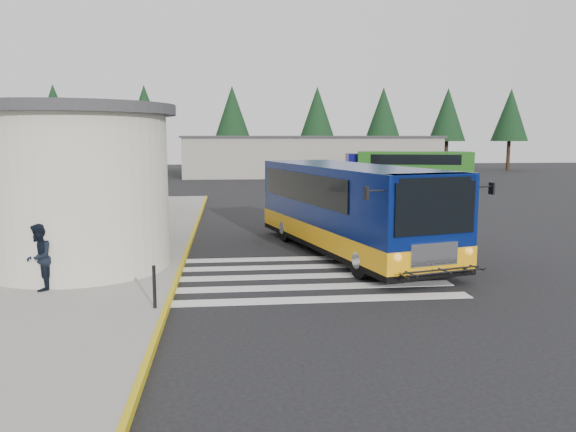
{
  "coord_description": "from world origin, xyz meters",
  "views": [
    {
      "loc": [
        -2.59,
        -16.56,
        3.99
      ],
      "look_at": [
        -0.87,
        -0.5,
        1.74
      ],
      "focal_mm": 35.0,
      "sensor_mm": 36.0,
      "label": 1
    }
  ],
  "objects": [
    {
      "name": "far_bus_b",
      "position": [
        13.16,
        29.91,
        1.6
      ],
      "size": [
        9.87,
        4.72,
        2.46
      ],
      "rotation": [
        0.0,
        0.0,
        1.35
      ],
      "color": "#205717",
      "rests_on": "ground"
    },
    {
      "name": "bollard",
      "position": [
        -4.29,
        -3.95,
        0.64
      ],
      "size": [
        0.08,
        0.08,
        0.99
      ],
      "primitive_type": "cylinder",
      "color": "black",
      "rests_on": "sidewalk"
    },
    {
      "name": "tree_line",
      "position": [
        6.29,
        50.0,
        6.77
      ],
      "size": [
        58.4,
        4.4,
        10.0
      ],
      "color": "black",
      "rests_on": "ground"
    },
    {
      "name": "transit_bus",
      "position": [
        1.54,
        2.29,
        1.46
      ],
      "size": [
        5.75,
        11.15,
        3.06
      ],
      "rotation": [
        0.0,
        0.0,
        0.25
      ],
      "color": "#071553",
      "rests_on": "ground"
    },
    {
      "name": "depot_building",
      "position": [
        6.0,
        42.0,
        2.11
      ],
      "size": [
        26.4,
        8.4,
        4.2
      ],
      "color": "gray",
      "rests_on": "ground"
    },
    {
      "name": "pedestrian_b",
      "position": [
        -7.37,
        -2.09,
        1.01
      ],
      "size": [
        0.76,
        0.92,
        1.71
      ],
      "primitive_type": "imported",
      "rotation": [
        0.0,
        0.0,
        -1.42
      ],
      "color": "black",
      "rests_on": "sidewalk"
    },
    {
      "name": "far_bus_a",
      "position": [
        12.09,
        31.08,
        1.49
      ],
      "size": [
        9.05,
        3.3,
        2.29
      ],
      "rotation": [
        0.0,
        0.0,
        1.48
      ],
      "color": "#06064E",
      "rests_on": "ground"
    },
    {
      "name": "pedestrian_a",
      "position": [
        -6.13,
        -1.55,
        0.98
      ],
      "size": [
        0.44,
        0.63,
        1.66
      ],
      "primitive_type": "imported",
      "rotation": [
        0.0,
        0.0,
        1.64
      ],
      "color": "black",
      "rests_on": "sidewalk"
    },
    {
      "name": "curb_strip",
      "position": [
        -4.05,
        4.0,
        0.08
      ],
      "size": [
        0.12,
        34.0,
        0.16
      ],
      "primitive_type": "cube",
      "color": "gold",
      "rests_on": "ground"
    },
    {
      "name": "crosswalk",
      "position": [
        -0.5,
        -0.8,
        0.01
      ],
      "size": [
        8.0,
        5.35,
        0.01
      ],
      "color": "silver",
      "rests_on": "ground"
    },
    {
      "name": "sidewalk",
      "position": [
        -9.0,
        4.0,
        0.07
      ],
      "size": [
        10.0,
        34.0,
        0.15
      ],
      "primitive_type": "cube",
      "color": "gray",
      "rests_on": "ground"
    },
    {
      "name": "station_building",
      "position": [
        -10.84,
        6.91,
        2.57
      ],
      "size": [
        12.7,
        18.7,
        4.8
      ],
      "color": "beige",
      "rests_on": "ground"
    },
    {
      "name": "ground",
      "position": [
        0.0,
        0.0,
        0.0
      ],
      "size": [
        140.0,
        140.0,
        0.0
      ],
      "primitive_type": "plane",
      "color": "black",
      "rests_on": "ground"
    }
  ]
}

